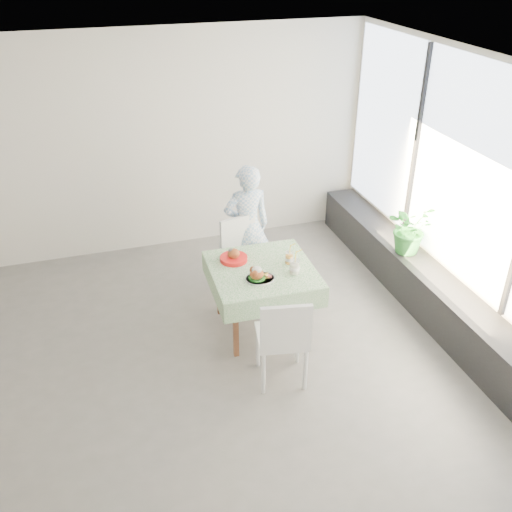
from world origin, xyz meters
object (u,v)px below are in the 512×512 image
object	(u,v)px
main_dish	(258,275)
juice_cup_orange	(289,258)
chair_far	(246,274)
diner	(247,227)
potted_plant	(410,228)
cafe_table	(262,291)
chair_near	(282,354)

from	to	relation	value
main_dish	juice_cup_orange	xyz separation A→B (m)	(0.40, 0.21, 0.01)
chair_far	juice_cup_orange	distance (m)	0.87
diner	juice_cup_orange	xyz separation A→B (m)	(0.18, -0.92, 0.05)
diner	main_dish	xyz separation A→B (m)	(-0.22, -1.13, 0.04)
main_dish	juice_cup_orange	world-z (taller)	juice_cup_orange
main_dish	potted_plant	bearing A→B (deg)	13.03
cafe_table	main_dish	size ratio (longest dim) A/B	3.61
main_dish	juice_cup_orange	size ratio (longest dim) A/B	1.15
main_dish	juice_cup_orange	bearing A→B (deg)	27.80
juice_cup_orange	potted_plant	distance (m)	1.57
diner	cafe_table	bearing A→B (deg)	82.00
cafe_table	potted_plant	world-z (taller)	potted_plant
diner	chair_far	bearing A→B (deg)	69.95
juice_cup_orange	potted_plant	bearing A→B (deg)	8.81
chair_far	potted_plant	xyz separation A→B (m)	(1.83, -0.40, 0.51)
cafe_table	main_dish	xyz separation A→B (m)	(-0.10, -0.20, 0.33)
potted_plant	cafe_table	bearing A→B (deg)	-172.13
chair_far	diner	distance (m)	0.55
cafe_table	potted_plant	bearing A→B (deg)	7.87
chair_far	diner	bearing A→B (deg)	70.79
chair_far	potted_plant	world-z (taller)	potted_plant
diner	main_dish	distance (m)	1.15
chair_far	cafe_table	bearing A→B (deg)	-91.92
main_dish	cafe_table	bearing A→B (deg)	62.27
cafe_table	chair_far	distance (m)	0.68
cafe_table	juice_cup_orange	distance (m)	0.45
chair_near	main_dish	distance (m)	0.80
chair_far	chair_near	xyz separation A→B (m)	(-0.10, -1.48, 0.01)
chair_far	diner	size ratio (longest dim) A/B	0.62
cafe_table	diner	xyz separation A→B (m)	(0.12, 0.93, 0.29)
potted_plant	diner	bearing A→B (deg)	158.72
juice_cup_orange	diner	bearing A→B (deg)	101.15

